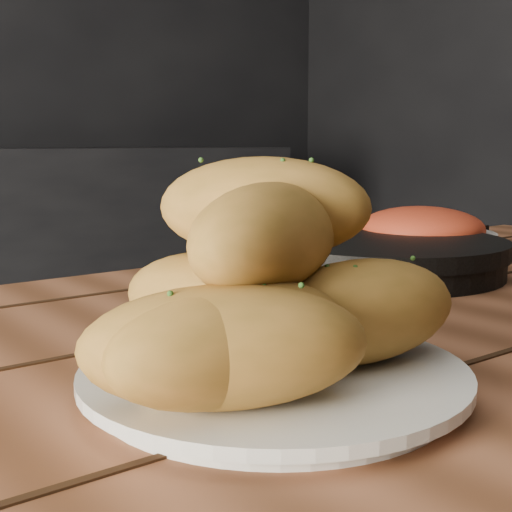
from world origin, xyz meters
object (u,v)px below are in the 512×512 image
at_px(plate, 274,379).
at_px(bread_rolls, 263,290).
at_px(table, 393,433).
at_px(bowl, 421,236).
at_px(skillet, 385,255).

bearing_deg(plate, bread_rolls, -161.82).
distance_m(table, bowl, 0.42).
relative_size(table, skillet, 3.63).
relative_size(table, bowl, 7.70).
height_order(bread_rolls, skillet, bread_rolls).
bearing_deg(plate, bowl, 30.30).
height_order(table, bowl, bowl).
xyz_separation_m(bread_rolls, skillet, (0.40, 0.26, -0.05)).
distance_m(plate, skillet, 0.46).
bearing_deg(skillet, plate, -146.72).
relative_size(bread_rolls, bowl, 1.41).
bearing_deg(table, skillet, 44.55).
bearing_deg(bowl, bread_rolls, -149.97).
height_order(bread_rolls, bowl, bread_rolls).
bearing_deg(bread_rolls, plate, 18.18).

